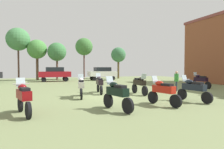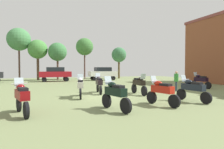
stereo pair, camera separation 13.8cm
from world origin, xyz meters
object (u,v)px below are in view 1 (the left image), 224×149
object	(u,v)px
motorcycle_6	(81,86)
tree_5	(18,39)
motorcycle_9	(163,91)
car_1	(55,73)
motorcycle_1	(140,84)
motorcycle_3	(24,97)
motorcycle_4	(193,89)
motorcycle_7	(99,84)
car_2	(102,73)
tree_9	(37,50)
motorcycle_10	(200,80)
tree_6	(118,55)
motorcycle_8	(117,94)
tree_2	(57,52)
tree_1	(84,47)
person_2	(176,80)

from	to	relation	value
motorcycle_6	tree_5	xyz separation A→B (m)	(-5.54, 20.09, 5.50)
motorcycle_9	car_1	distance (m)	20.01
motorcycle_1	motorcycle_3	distance (m)	8.08
motorcycle_4	motorcycle_7	bearing A→B (deg)	119.22
motorcycle_6	car_2	xyz separation A→B (m)	(6.53, 15.77, 0.44)
tree_9	motorcycle_10	bearing A→B (deg)	-50.96
tree_9	motorcycle_1	bearing A→B (deg)	-70.21
tree_6	motorcycle_8	bearing A→B (deg)	-112.87
motorcycle_9	tree_6	distance (m)	24.81
motorcycle_10	car_1	xyz separation A→B (m)	(-12.18, 13.97, 0.44)
motorcycle_10	car_1	distance (m)	18.54
motorcycle_1	tree_9	xyz separation A→B (m)	(-7.05, 19.61, 3.98)
motorcycle_9	motorcycle_8	bearing A→B (deg)	171.24
motorcycle_7	tree_2	xyz separation A→B (m)	(-1.65, 17.32, 3.66)
motorcycle_1	tree_9	world-z (taller)	tree_9
motorcycle_4	motorcycle_6	bearing A→B (deg)	138.54
motorcycle_1	tree_1	distance (m)	20.19
motorcycle_3	tree_5	distance (m)	24.51
motorcycle_10	tree_1	world-z (taller)	tree_1
motorcycle_3	motorcycle_6	xyz separation A→B (m)	(3.07, 3.67, 0.01)
motorcycle_9	motorcycle_1	bearing A→B (deg)	64.46
motorcycle_4	motorcycle_7	world-z (taller)	motorcycle_7
motorcycle_1	motorcycle_10	size ratio (longest dim) A/B	0.96
tree_1	tree_9	xyz separation A→B (m)	(-7.36, -0.03, -0.71)
motorcycle_1	motorcycle_4	size ratio (longest dim) A/B	0.97
tree_2	car_1	bearing A→B (deg)	-100.36
motorcycle_8	tree_5	bearing A→B (deg)	90.57
motorcycle_3	motorcycle_10	world-z (taller)	motorcycle_10
tree_5	tree_2	bearing A→B (deg)	-13.09
motorcycle_3	car_1	size ratio (longest dim) A/B	0.48
tree_1	tree_6	bearing A→B (deg)	-1.11
motorcycle_4	tree_9	size ratio (longest dim) A/B	0.36
motorcycle_3	motorcycle_6	distance (m)	4.79
car_2	motorcycle_4	bearing A→B (deg)	176.25
motorcycle_1	person_2	distance (m)	3.76
motorcycle_3	tree_6	bearing A→B (deg)	43.67
motorcycle_9	car_2	size ratio (longest dim) A/B	0.48
car_2	tree_1	distance (m)	6.03
motorcycle_3	person_2	xyz separation A→B (m)	(10.96, 4.12, 0.23)
motorcycle_4	tree_9	bearing A→B (deg)	101.99
motorcycle_6	person_2	distance (m)	7.91
motorcycle_6	tree_1	bearing A→B (deg)	87.20
motorcycle_7	motorcycle_10	bearing A→B (deg)	9.08
tree_5	tree_9	xyz separation A→B (m)	(2.67, -0.60, -1.50)
motorcycle_1	motorcycle_6	xyz separation A→B (m)	(-4.18, 0.12, -0.01)
motorcycle_1	car_2	size ratio (longest dim) A/B	0.50
car_1	motorcycle_6	bearing A→B (deg)	-178.90
motorcycle_3	car_2	xyz separation A→B (m)	(9.60, 19.44, 0.45)
motorcycle_1	car_1	world-z (taller)	car_1
motorcycle_9	person_2	world-z (taller)	person_2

